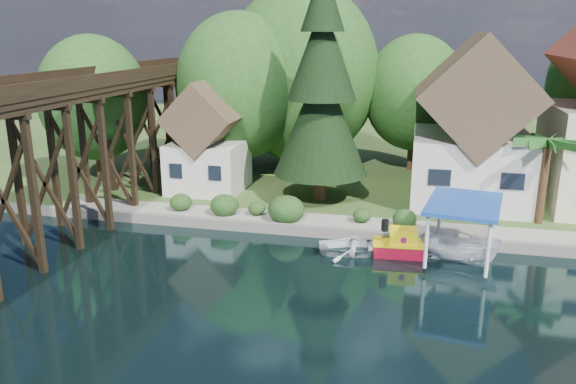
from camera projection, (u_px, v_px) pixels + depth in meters
name	position (u px, v px, depth m)	size (l,w,h in m)	color
ground	(328.00, 302.00, 24.82)	(140.00, 140.00, 0.00)	black
bank	(381.00, 147.00, 56.60)	(140.00, 52.00, 0.50)	#304B1E
seawall	(421.00, 240.00, 31.37)	(60.00, 0.40, 0.62)	slate
promenade	(457.00, 231.00, 32.09)	(50.00, 2.60, 0.06)	gray
trestle_bridge	(64.00, 145.00, 31.65)	(4.12, 44.18, 9.30)	black
house_left	(473.00, 132.00, 36.88)	(7.64, 8.64, 11.02)	silver
shed	(208.00, 144.00, 39.72)	(5.09, 5.40, 7.85)	silver
bg_trees	(387.00, 90.00, 42.50)	(49.90, 13.30, 10.57)	#382314
shrubs	(278.00, 207.00, 34.15)	(15.76, 2.47, 1.70)	#1E4418
conifer	(321.00, 91.00, 36.08)	(6.18, 6.18, 15.22)	#382314
palm_tree	(548.00, 145.00, 32.28)	(4.52, 4.52, 5.43)	#382314
tugboat	(400.00, 245.00, 29.87)	(2.86, 1.71, 2.00)	#B60C27
boat_white_a	(358.00, 245.00, 30.26)	(3.02, 4.23, 0.88)	white
boat_canopy	(461.00, 237.00, 28.78)	(4.28, 5.57, 3.26)	white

